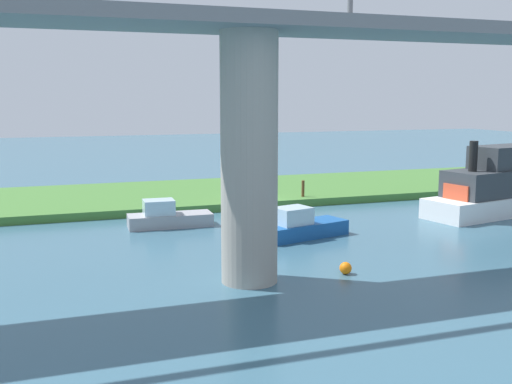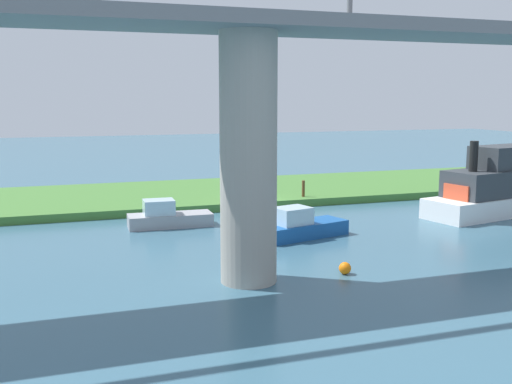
% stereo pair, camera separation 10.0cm
% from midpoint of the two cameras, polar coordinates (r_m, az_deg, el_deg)
% --- Properties ---
extents(ground_plane, '(160.00, 160.00, 0.00)m').
position_cam_midpoint_polar(ground_plane, '(38.10, 0.03, -1.72)').
color(ground_plane, '#386075').
extents(grassy_bank, '(80.00, 12.00, 0.50)m').
position_cam_midpoint_polar(grassy_bank, '(43.69, -2.54, -0.02)').
color(grassy_bank, '#427533').
rests_on(grassy_bank, ground).
extents(bridge_pylon, '(2.17, 2.17, 9.51)m').
position_cam_midpoint_polar(bridge_pylon, '(22.61, -0.78, 3.09)').
color(bridge_pylon, '#9E998E').
rests_on(bridge_pylon, ground).
extents(bridge_span, '(72.34, 4.30, 3.25)m').
position_cam_midpoint_polar(bridge_span, '(22.69, -0.82, 16.40)').
color(bridge_span, slate).
rests_on(bridge_span, bridge_pylon).
extents(person_on_bank, '(0.50, 0.50, 1.39)m').
position_cam_midpoint_polar(person_on_bank, '(38.84, -3.11, 0.26)').
color(person_on_bank, '#2D334C').
rests_on(person_on_bank, grassy_bank).
extents(mooring_post, '(0.20, 0.20, 1.09)m').
position_cam_midpoint_polar(mooring_post, '(40.21, 4.43, 0.33)').
color(mooring_post, brown).
rests_on(mooring_post, grassy_bank).
extents(houseboat_blue, '(9.39, 4.76, 4.58)m').
position_cam_midpoint_polar(houseboat_blue, '(39.19, 21.72, 0.45)').
color(houseboat_blue, white).
rests_on(houseboat_blue, ground).
extents(pontoon_yellow, '(5.11, 2.90, 1.61)m').
position_cam_midpoint_polar(pontoon_yellow, '(30.67, 4.12, -3.28)').
color(pontoon_yellow, '#195199').
rests_on(pontoon_yellow, ground).
extents(riverboat_paddlewheel, '(4.65, 1.79, 1.53)m').
position_cam_midpoint_polar(riverboat_paddlewheel, '(33.47, -8.53, -2.37)').
color(riverboat_paddlewheel, '#99999E').
rests_on(riverboat_paddlewheel, ground).
extents(marker_buoy, '(0.50, 0.50, 0.50)m').
position_cam_midpoint_polar(marker_buoy, '(24.66, 8.42, -7.19)').
color(marker_buoy, orange).
rests_on(marker_buoy, ground).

